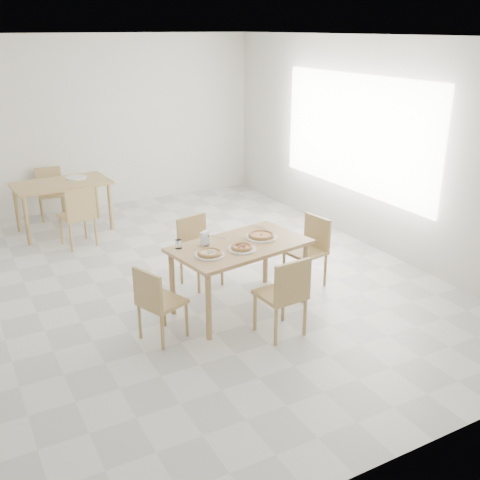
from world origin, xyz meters
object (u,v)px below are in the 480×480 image
pizza_margherita (261,235)px  plate_empty (76,178)px  main_table (240,252)px  chair_back_n (50,189)px  plate_mushroom (210,255)px  tumbler_a (206,241)px  chair_back_s (79,213)px  plate_pepperoni (242,249)px  chair_north (197,246)px  second_table (62,188)px  chair_south (285,292)px  pizza_pepperoni (242,247)px  chair_west (156,299)px  tumbler_b (178,244)px  chair_east (310,246)px  pizza_mushroom (210,253)px  napkin_holder (205,238)px  plate_margherita (261,237)px

pizza_margherita → plate_empty: (-1.15, 3.53, -0.02)m
main_table → chair_back_n: bearing=96.1°
plate_mushroom → tumbler_a: bearing=72.1°
chair_back_s → plate_pepperoni: bearing=100.4°
plate_pepperoni → pizza_margherita: size_ratio=0.96×
chair_north → second_table: 2.82m
pizza_margherita → chair_south: bearing=-103.6°
pizza_pepperoni → main_table: bearing=67.4°
chair_west → pizza_margherita: 1.39m
tumbler_b → plate_empty: (-0.25, 3.38, -0.04)m
chair_south → pizza_pepperoni: chair_south is taller
main_table → tumbler_b: 0.66m
chair_east → chair_back_s: 3.26m
pizza_mushroom → chair_back_n: size_ratio=0.39×
main_table → chair_back_s: bearing=102.7°
pizza_pepperoni → chair_back_n: size_ratio=0.37×
pizza_pepperoni → napkin_holder: bearing=129.6°
tumbler_a → pizza_mushroom: bearing=-107.9°
chair_south → tumbler_a: (-0.43, 0.88, 0.32)m
chair_north → napkin_holder: size_ratio=5.62×
plate_mushroom → chair_back_n: bearing=99.6°
chair_east → plate_margherita: (-0.75, -0.13, 0.28)m
plate_margherita → pizza_pepperoni: 0.41m
chair_west → napkin_holder: (0.70, 0.38, 0.37)m
chair_north → pizza_mushroom: size_ratio=2.65×
plate_empty → pizza_margherita: bearing=-71.9°
pizza_mushroom → second_table: 3.66m
pizza_margherita → tumbler_a: (-0.62, 0.09, 0.02)m
plate_pepperoni → tumbler_a: bearing=132.2°
main_table → second_table: same height
plate_empty → plate_margherita: bearing=-71.9°
plate_margherita → chair_back_n: bearing=109.2°
chair_south → pizza_margherita: 0.86m
chair_west → napkin_holder: size_ratio=5.30×
pizza_mushroom → napkin_holder: napkin_holder is taller
pizza_mushroom → second_table: bearing=101.0°
tumbler_a → napkin_holder: bearing=86.6°
plate_mushroom → pizza_mushroom: (0.00, 0.00, 0.02)m
plate_margherita → pizza_pepperoni: bearing=-150.0°
main_table → tumbler_b: (-0.61, 0.20, 0.13)m
pizza_margherita → tumbler_b: 0.92m
pizza_pepperoni → chair_back_n: 4.51m
plate_pepperoni → plate_empty: 3.82m
main_table → chair_back_n: chair_back_n is taller
chair_east → pizza_margherita: chair_east is taller
plate_pepperoni → pizza_pepperoni: bearing=180.0°
chair_north → plate_pepperoni: size_ratio=2.77×
chair_back_s → chair_back_n: chair_back_s is taller
plate_mushroom → plate_pepperoni: bearing=-2.7°
second_table → plate_margherita: bearing=-71.3°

